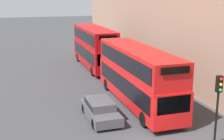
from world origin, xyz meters
TOP-DOWN VIEW (x-y plane):
  - bus_leading at (1.60, 7.10)m, footprint 2.59×11.27m
  - bus_second_in_queue at (1.60, 19.72)m, footprint 2.59×10.49m
  - car_dark_sedan at (-1.80, 5.21)m, footprint 1.81×4.39m
  - traffic_light at (3.25, -0.28)m, footprint 0.30×0.36m
  - pedestrian at (3.73, 10.62)m, footprint 0.36×0.36m

SIDE VIEW (x-z plane):
  - car_dark_sedan at x=-1.80m, z-range 0.04..1.33m
  - pedestrian at x=3.73m, z-range -0.07..1.59m
  - bus_leading at x=1.60m, z-range 0.23..4.51m
  - bus_second_in_queue at x=1.60m, z-range 0.23..4.67m
  - traffic_light at x=3.25m, z-range 0.87..4.81m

